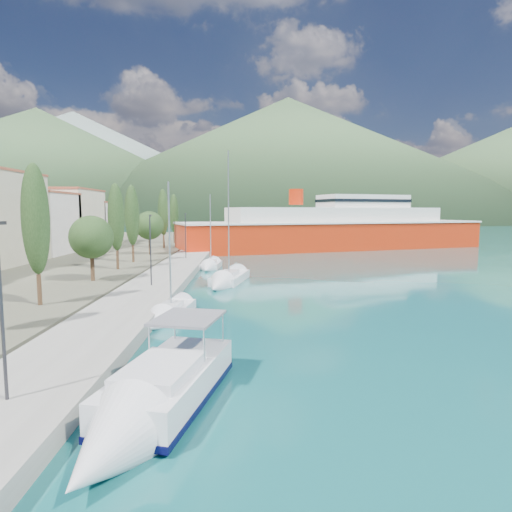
{
  "coord_description": "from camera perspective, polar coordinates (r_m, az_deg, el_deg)",
  "views": [
    {
      "loc": [
        -0.84,
        -20.85,
        7.21
      ],
      "look_at": [
        0.0,
        14.0,
        3.5
      ],
      "focal_mm": 30.0,
      "sensor_mm": 36.0,
      "label": 1
    }
  ],
  "objects": [
    {
      "name": "hills_far",
      "position": [
        658.35,
        11.11,
        12.08
      ],
      "size": [
        1480.0,
        900.0,
        180.0
      ],
      "color": "slate",
      "rests_on": "ground"
    },
    {
      "name": "motor_cruiser",
      "position": [
        15.73,
        -13.87,
        -18.96
      ],
      "size": [
        5.01,
        10.28,
        3.65
      ],
      "color": "black",
      "rests_on": "ground"
    },
    {
      "name": "ground",
      "position": [
        141.04,
        -1.04,
        3.14
      ],
      "size": [
        1400.0,
        1400.0,
        0.0
      ],
      "primitive_type": "plane",
      "color": "#135859"
    },
    {
      "name": "hills_near",
      "position": [
        407.75,
        12.95,
        11.83
      ],
      "size": [
        1010.0,
        520.0,
        115.0
      ],
      "color": "#3A5834",
      "rests_on": "ground"
    },
    {
      "name": "sailboat_near",
      "position": [
        28.87,
        -12.08,
        -7.96
      ],
      "size": [
        2.98,
        7.13,
        9.94
      ],
      "color": "silver",
      "rests_on": "ground"
    },
    {
      "name": "ferry",
      "position": [
        82.41,
        10.6,
        3.43
      ],
      "size": [
        59.77,
        29.97,
        11.68
      ],
      "color": "red",
      "rests_on": "ground"
    },
    {
      "name": "sailboat_mid",
      "position": [
        41.51,
        -4.29,
        -3.48
      ],
      "size": [
        4.61,
        10.11,
        14.08
      ],
      "color": "silver",
      "rests_on": "ground"
    },
    {
      "name": "town_buildings",
      "position": [
        65.65,
        -29.79,
        3.84
      ],
      "size": [
        9.2,
        69.2,
        11.3
      ],
      "color": "beige",
      "rests_on": "land_strip"
    },
    {
      "name": "sailboat_far",
      "position": [
        52.98,
        -6.26,
        -1.47
      ],
      "size": [
        2.68,
        6.99,
        10.07
      ],
      "color": "silver",
      "rests_on": "ground"
    },
    {
      "name": "quay",
      "position": [
        48.04,
        -11.15,
        -2.19
      ],
      "size": [
        5.0,
        88.0,
        0.8
      ],
      "primitive_type": "cube",
      "color": "gray",
      "rests_on": "ground"
    },
    {
      "name": "tree_row",
      "position": [
        54.91,
        -16.5,
        4.28
      ],
      "size": [
        4.21,
        65.05,
        10.19
      ],
      "color": "#47301E",
      "rests_on": "land_strip"
    },
    {
      "name": "lamp_posts",
      "position": [
        37.34,
        -14.0,
        1.09
      ],
      "size": [
        0.15,
        44.43,
        6.06
      ],
      "color": "#2D2D33",
      "rests_on": "quay"
    }
  ]
}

